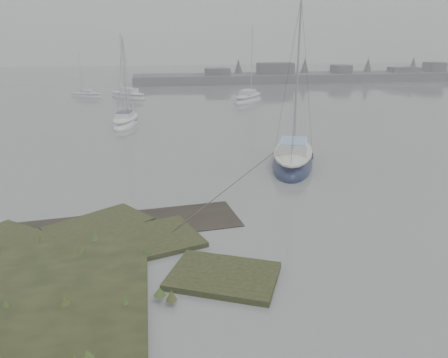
% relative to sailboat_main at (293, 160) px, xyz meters
% --- Properties ---
extents(ground, '(160.00, 160.00, 0.00)m').
position_rel_sailboat_main_xyz_m(ground, '(-7.02, 18.02, -0.33)').
color(ground, slate).
rests_on(ground, ground).
extents(far_shoreline, '(60.00, 8.00, 4.15)m').
position_rel_sailboat_main_xyz_m(far_shoreline, '(19.82, 49.91, 0.52)').
color(far_shoreline, '#4C4F51').
rests_on(far_shoreline, ground).
extents(sailboat_main, '(4.95, 7.92, 10.63)m').
position_rel_sailboat_main_xyz_m(sailboat_main, '(0.00, 0.00, 0.00)').
color(sailboat_main, '#111938').
rests_on(sailboat_main, ground).
extents(sailboat_white, '(2.96, 6.08, 8.22)m').
position_rel_sailboat_main_xyz_m(sailboat_white, '(-10.77, 14.76, -0.07)').
color(sailboat_white, white).
rests_on(sailboat_white, ground).
extents(sailboat_far_a, '(5.63, 5.91, 8.68)m').
position_rel_sailboat_main_xyz_m(sailboat_far_a, '(-11.18, 32.54, -0.06)').
color(sailboat_far_a, '#ABB1B6').
rests_on(sailboat_far_a, ground).
extents(sailboat_far_b, '(5.67, 6.80, 9.51)m').
position_rel_sailboat_main_xyz_m(sailboat_far_b, '(3.36, 27.25, -0.03)').
color(sailboat_far_b, silver).
rests_on(sailboat_far_b, ground).
extents(sailboat_far_c, '(4.81, 3.59, 6.57)m').
position_rel_sailboat_main_xyz_m(sailboat_far_c, '(-16.61, 34.64, -0.13)').
color(sailboat_far_c, '#A6ABB1').
rests_on(sailboat_far_c, ground).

